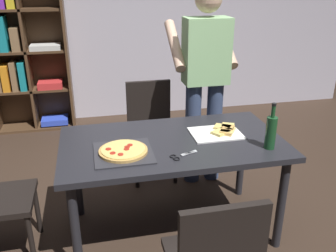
{
  "coord_description": "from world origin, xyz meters",
  "views": [
    {
      "loc": [
        -0.53,
        -2.24,
        1.83
      ],
      "look_at": [
        0.0,
        0.15,
        0.8
      ],
      "focal_mm": 38.95,
      "sensor_mm": 36.0,
      "label": 1
    }
  ],
  "objects_px": {
    "wine_bottle": "(271,132)",
    "kitchen_scissors": "(180,156)",
    "person_serving_pizza": "(205,77)",
    "bookshelf": "(6,52)",
    "pepperoni_pizza_on_tray": "(123,151)",
    "chair_far_side": "(151,124)",
    "dining_table": "(173,151)"
  },
  "relations": [
    {
      "from": "wine_bottle",
      "to": "kitchen_scissors",
      "type": "bearing_deg",
      "value": 179.38
    },
    {
      "from": "wine_bottle",
      "to": "bookshelf",
      "type": "bearing_deg",
      "value": 128.21
    },
    {
      "from": "dining_table",
      "to": "chair_far_side",
      "type": "xyz_separation_m",
      "value": [
        0.0,
        0.91,
        -0.16
      ]
    },
    {
      "from": "person_serving_pizza",
      "to": "dining_table",
      "type": "bearing_deg",
      "value": -122.82
    },
    {
      "from": "chair_far_side",
      "to": "person_serving_pizza",
      "type": "relative_size",
      "value": 0.51
    },
    {
      "from": "bookshelf",
      "to": "dining_table",
      "type": "bearing_deg",
      "value": -58.37
    },
    {
      "from": "chair_far_side",
      "to": "bookshelf",
      "type": "distance_m",
      "value": 2.13
    },
    {
      "from": "bookshelf",
      "to": "person_serving_pizza",
      "type": "distance_m",
      "value": 2.55
    },
    {
      "from": "dining_table",
      "to": "chair_far_side",
      "type": "distance_m",
      "value": 0.93
    },
    {
      "from": "wine_bottle",
      "to": "kitchen_scissors",
      "type": "relative_size",
      "value": 1.6
    },
    {
      "from": "dining_table",
      "to": "chair_far_side",
      "type": "bearing_deg",
      "value": 90.0
    },
    {
      "from": "wine_bottle",
      "to": "person_serving_pizza",
      "type": "bearing_deg",
      "value": 99.52
    },
    {
      "from": "bookshelf",
      "to": "chair_far_side",
      "type": "bearing_deg",
      "value": -45.06
    },
    {
      "from": "person_serving_pizza",
      "to": "kitchen_scissors",
      "type": "xyz_separation_m",
      "value": [
        -0.45,
        -0.93,
        -0.24
      ]
    },
    {
      "from": "kitchen_scissors",
      "to": "person_serving_pizza",
      "type": "bearing_deg",
      "value": 64.06
    },
    {
      "from": "bookshelf",
      "to": "person_serving_pizza",
      "type": "xyz_separation_m",
      "value": [
        1.91,
        -1.69,
        0.03
      ]
    },
    {
      "from": "chair_far_side",
      "to": "pepperoni_pizza_on_tray",
      "type": "relative_size",
      "value": 2.39
    },
    {
      "from": "dining_table",
      "to": "bookshelf",
      "type": "bearing_deg",
      "value": 121.63
    },
    {
      "from": "wine_bottle",
      "to": "kitchen_scissors",
      "type": "distance_m",
      "value": 0.62
    },
    {
      "from": "person_serving_pizza",
      "to": "pepperoni_pizza_on_tray",
      "type": "distance_m",
      "value": 1.17
    },
    {
      "from": "chair_far_side",
      "to": "wine_bottle",
      "type": "relative_size",
      "value": 2.85
    },
    {
      "from": "bookshelf",
      "to": "wine_bottle",
      "type": "bearing_deg",
      "value": -51.79
    },
    {
      "from": "bookshelf",
      "to": "person_serving_pizza",
      "type": "height_order",
      "value": "bookshelf"
    },
    {
      "from": "person_serving_pizza",
      "to": "wine_bottle",
      "type": "height_order",
      "value": "person_serving_pizza"
    },
    {
      "from": "chair_far_side",
      "to": "wine_bottle",
      "type": "distance_m",
      "value": 1.36
    },
    {
      "from": "pepperoni_pizza_on_tray",
      "to": "chair_far_side",
      "type": "bearing_deg",
      "value": 70.99
    },
    {
      "from": "wine_bottle",
      "to": "kitchen_scissors",
      "type": "xyz_separation_m",
      "value": [
        -0.61,
        0.01,
        -0.11
      ]
    },
    {
      "from": "pepperoni_pizza_on_tray",
      "to": "person_serving_pizza",
      "type": "bearing_deg",
      "value": 45.38
    },
    {
      "from": "dining_table",
      "to": "pepperoni_pizza_on_tray",
      "type": "relative_size",
      "value": 4.11
    },
    {
      "from": "kitchen_scissors",
      "to": "pepperoni_pizza_on_tray",
      "type": "bearing_deg",
      "value": 160.75
    },
    {
      "from": "bookshelf",
      "to": "pepperoni_pizza_on_tray",
      "type": "bearing_deg",
      "value": -66.05
    },
    {
      "from": "kitchen_scissors",
      "to": "chair_far_side",
      "type": "bearing_deg",
      "value": 89.59
    }
  ]
}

